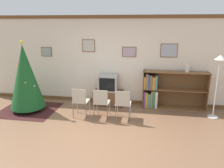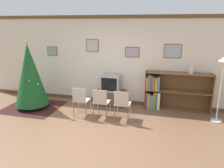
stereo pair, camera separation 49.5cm
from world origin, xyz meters
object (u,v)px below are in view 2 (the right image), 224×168
at_px(bookshelf, 165,92).
at_px(christmas_tree, 30,75).
at_px(television, 111,83).
at_px(standing_lamp, 223,72).
at_px(vase, 191,69).
at_px(folding_chair_left, 81,100).
at_px(folding_chair_right, 122,103).
at_px(tv_console, 111,98).
at_px(folding_chair_center, 101,101).

bearing_deg(bookshelf, christmas_tree, -167.46).
xyz_separation_m(television, standing_lamp, (2.97, -0.47, 0.59)).
bearing_deg(vase, folding_chair_left, -159.25).
bearing_deg(christmas_tree, folding_chair_right, -4.54).
bearing_deg(tv_console, folding_chair_right, -60.79).
bearing_deg(folding_chair_center, television, 90.00).
bearing_deg(folding_chair_right, tv_console, 119.21).
relative_size(folding_chair_center, vase, 3.47).
bearing_deg(christmas_tree, folding_chair_left, -7.66).
bearing_deg(television, folding_chair_left, -119.27).
height_order(television, standing_lamp, standing_lamp).
distance_m(christmas_tree, television, 2.39).
distance_m(folding_chair_left, standing_lamp, 3.68).
bearing_deg(tv_console, folding_chair_left, -119.21).
distance_m(tv_console, standing_lamp, 3.19).
bearing_deg(bookshelf, vase, 0.02).
bearing_deg(folding_chair_right, christmas_tree, 175.46).
height_order(tv_console, folding_chair_right, folding_chair_right).
xyz_separation_m(christmas_tree, folding_chair_right, (2.81, -0.22, -0.53)).
bearing_deg(standing_lamp, tv_console, 171.03).
bearing_deg(folding_chair_left, vase, 20.75).
xyz_separation_m(bookshelf, standing_lamp, (1.34, -0.52, 0.76)).
relative_size(folding_chair_left, bookshelf, 0.44).
height_order(tv_console, folding_chair_left, folding_chair_left).
bearing_deg(folding_chair_right, folding_chair_center, 180.00).
height_order(folding_chair_left, folding_chair_right, same).
xyz_separation_m(folding_chair_left, standing_lamp, (3.54, 0.56, 0.83)).
xyz_separation_m(christmas_tree, bookshelf, (3.86, 0.86, -0.47)).
xyz_separation_m(vase, standing_lamp, (0.68, -0.52, 0.07)).
distance_m(folding_chair_center, bookshelf, 1.96).
distance_m(television, folding_chair_center, 1.05).
relative_size(christmas_tree, vase, 8.50).
xyz_separation_m(folding_chair_left, bookshelf, (2.20, 1.08, 0.07)).
height_order(folding_chair_center, vase, vase).
height_order(television, folding_chair_right, television).
relative_size(folding_chair_left, standing_lamp, 0.48).
distance_m(christmas_tree, folding_chair_left, 1.76).
bearing_deg(bookshelf, television, -177.99).
bearing_deg(folding_chair_left, folding_chair_center, 0.00).
height_order(christmas_tree, standing_lamp, christmas_tree).
bearing_deg(folding_chair_right, bookshelf, 45.75).
xyz_separation_m(folding_chair_right, standing_lamp, (2.39, 0.56, 0.83)).
distance_m(tv_console, bookshelf, 1.66).
bearing_deg(folding_chair_center, folding_chair_right, 0.00).
distance_m(christmas_tree, folding_chair_right, 2.87).
relative_size(television, folding_chair_left, 0.70).
relative_size(folding_chair_center, folding_chair_right, 1.00).
height_order(folding_chair_right, standing_lamp, standing_lamp).
height_order(folding_chair_left, bookshelf, bookshelf).
xyz_separation_m(television, folding_chair_center, (-0.00, -1.03, -0.24)).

